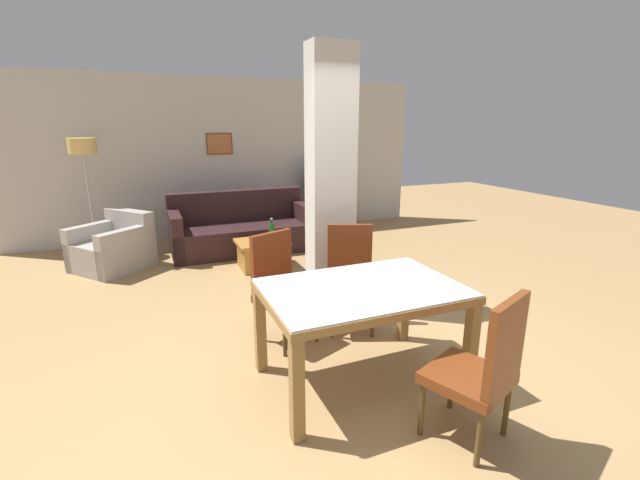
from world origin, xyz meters
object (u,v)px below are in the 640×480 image
at_px(dining_chair_near_right, 482,367).
at_px(floor_lamp, 84,156).
at_px(tv_screen, 329,184).
at_px(bottle, 272,230).
at_px(coffee_table, 262,254).
at_px(dining_chair_far_right, 350,274).
at_px(tv_stand, 329,214).
at_px(dining_chair_far_left, 281,285).
at_px(armchair, 114,249).
at_px(sofa, 242,231).
at_px(dining_table, 362,307).

relative_size(dining_chair_near_right, floor_lamp, 0.57).
distance_m(tv_screen, floor_lamp, 4.06).
bearing_deg(bottle, coffee_table, -140.93).
bearing_deg(dining_chair_far_right, tv_stand, -89.31).
bearing_deg(dining_chair_near_right, tv_screen, 53.14).
bearing_deg(dining_chair_far_left, dining_chair_far_right, 159.36).
relative_size(armchair, bottle, 4.39).
bearing_deg(coffee_table, tv_stand, 45.62).
height_order(dining_chair_far_left, tv_stand, dining_chair_far_left).
bearing_deg(floor_lamp, dining_chair_far_left, -63.59).
bearing_deg(dining_chair_far_right, bottle, -64.36).
bearing_deg(dining_chair_near_right, sofa, 72.68).
bearing_deg(dining_chair_far_left, floor_lamp, -85.51).
bearing_deg(dining_chair_near_right, dining_chair_far_right, 67.81).
relative_size(dining_table, bottle, 5.40).
bearing_deg(floor_lamp, tv_screen, 3.53).
xyz_separation_m(dining_table, bottle, (0.20, 3.07, -0.12)).
distance_m(dining_table, tv_screen, 5.13).
bearing_deg(dining_table, armchair, 116.96).
relative_size(dining_table, dining_chair_far_left, 1.45).
distance_m(dining_table, dining_chair_near_right, 0.95).
bearing_deg(tv_stand, dining_chair_near_right, -104.64).
xyz_separation_m(dining_table, dining_chair_near_right, (0.36, -0.87, -0.09)).
xyz_separation_m(sofa, armchair, (-1.82, -0.21, -0.03)).
height_order(dining_table, bottle, dining_table).
height_order(dining_chair_far_left, sofa, dining_chair_far_left).
height_order(dining_chair_far_right, coffee_table, dining_chair_far_right).
xyz_separation_m(dining_chair_near_right, sofa, (-0.41, 4.77, -0.22)).
distance_m(dining_chair_near_right, armchair, 5.08).
height_order(dining_chair_far_left, bottle, dining_chair_far_left).
height_order(coffee_table, tv_stand, tv_stand).
bearing_deg(tv_stand, floor_lamp, -176.47).
relative_size(armchair, coffee_table, 1.73).
height_order(sofa, armchair, sofa).
height_order(sofa, tv_stand, sofa).
bearing_deg(armchair, tv_screen, -112.97).
height_order(dining_chair_far_right, floor_lamp, floor_lamp).
height_order(dining_chair_near_right, bottle, dining_chair_near_right).
height_order(dining_chair_near_right, coffee_table, dining_chair_near_right).
xyz_separation_m(bottle, tv_screen, (1.63, 1.71, 0.34)).
distance_m(armchair, tv_stand, 3.87).
xyz_separation_m(dining_table, armchair, (-1.87, 3.69, -0.34)).
relative_size(dining_chair_near_right, coffee_table, 1.47).
bearing_deg(dining_chair_far_left, dining_chair_near_right, 90.15).
height_order(dining_chair_far_left, dining_chair_far_right, same).
distance_m(tv_stand, floor_lamp, 4.19).
relative_size(sofa, bottle, 8.02).
bearing_deg(coffee_table, armchair, 157.77).
xyz_separation_m(dining_chair_far_left, sofa, (0.30, 3.01, -0.22)).
bearing_deg(tv_screen, dining_table, 44.46).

